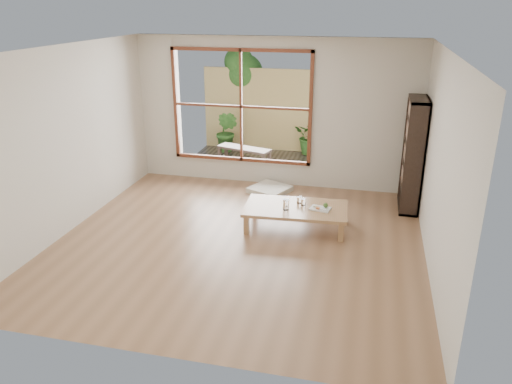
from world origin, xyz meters
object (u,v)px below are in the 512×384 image
Objects in this scene: low_table at (296,209)px; food_tray at (321,208)px; garden_bench at (244,150)px; bookshelf at (413,155)px.

food_tray is at bearing -2.16° from low_table.
food_tray is 0.28× the size of garden_bench.
garden_bench is at bearing 153.91° from bookshelf.
garden_bench is (-1.86, 2.70, -0.03)m from food_tray.
bookshelf is 5.58× the size of food_tray.
garden_bench is at bearing 115.59° from low_table.
food_tray is at bearing -137.60° from bookshelf.
bookshelf is (1.65, 1.17, 0.60)m from low_table.
bookshelf reaches higher than low_table.
garden_bench is at bearing 135.09° from food_tray.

